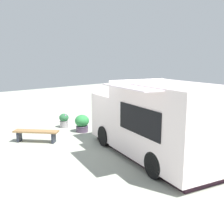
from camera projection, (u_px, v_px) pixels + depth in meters
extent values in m
plane|color=#A7AC9C|center=(124.00, 144.00, 10.34)|extent=(40.00, 40.00, 0.00)
cube|color=white|center=(169.00, 121.00, 8.18)|extent=(4.29, 3.24, 2.28)
cube|color=white|center=(124.00, 115.00, 10.61)|extent=(2.19, 2.48, 1.68)
cube|color=black|center=(115.00, 105.00, 11.25)|extent=(0.56, 1.66, 0.64)
cube|color=black|center=(138.00, 121.00, 7.66)|extent=(2.00, 0.67, 0.80)
cube|color=silver|center=(130.00, 87.00, 7.35)|extent=(2.36, 1.28, 0.03)
cube|color=black|center=(152.00, 152.00, 9.13)|extent=(5.45, 3.25, 0.21)
cylinder|color=black|center=(148.00, 130.00, 10.98)|extent=(0.78, 0.44, 0.75)
cylinder|color=black|center=(104.00, 136.00, 10.11)|extent=(0.78, 0.44, 0.75)
cylinder|color=black|center=(208.00, 154.00, 8.20)|extent=(0.78, 0.44, 0.75)
cylinder|color=black|center=(155.00, 165.00, 7.33)|extent=(0.78, 0.44, 0.75)
ellipsoid|color=navy|center=(137.00, 121.00, 13.94)|extent=(0.57, 0.63, 0.12)
cube|color=navy|center=(133.00, 122.00, 13.81)|extent=(0.21, 0.38, 0.11)
cube|color=navy|center=(137.00, 122.00, 13.72)|extent=(0.21, 0.38, 0.11)
cube|color=#39794D|center=(137.00, 115.00, 13.88)|extent=(0.32, 0.42, 0.49)
sphere|color=#D3B087|center=(137.00, 109.00, 13.81)|extent=(0.20, 0.20, 0.20)
sphere|color=#55271C|center=(137.00, 108.00, 13.81)|extent=(0.21, 0.21, 0.21)
cube|color=#39794D|center=(134.00, 114.00, 13.80)|extent=(0.19, 0.35, 0.27)
cube|color=#39794D|center=(138.00, 115.00, 13.69)|extent=(0.19, 0.35, 0.27)
cylinder|color=tan|center=(134.00, 117.00, 13.61)|extent=(0.32, 0.38, 0.09)
cube|color=#DD6D3B|center=(134.00, 116.00, 13.61)|extent=(0.25, 0.31, 0.02)
cylinder|color=gray|center=(200.00, 124.00, 12.95)|extent=(0.37, 0.37, 0.30)
torus|color=gray|center=(201.00, 121.00, 12.92)|extent=(0.40, 0.40, 0.04)
ellipsoid|color=#407C45|center=(201.00, 118.00, 12.89)|extent=(0.43, 0.43, 0.37)
sphere|color=#E7D355|center=(200.00, 116.00, 13.05)|extent=(0.08, 0.08, 0.08)
sphere|color=yellow|center=(200.00, 116.00, 12.77)|extent=(0.07, 0.07, 0.07)
sphere|color=#EBD054|center=(202.00, 117.00, 12.71)|extent=(0.05, 0.05, 0.05)
sphere|color=yellow|center=(199.00, 116.00, 12.80)|extent=(0.05, 0.05, 0.05)
cylinder|color=gray|center=(64.00, 124.00, 12.91)|extent=(0.39, 0.39, 0.31)
torus|color=gray|center=(64.00, 121.00, 12.88)|extent=(0.41, 0.41, 0.04)
ellipsoid|color=#2E693E|center=(64.00, 118.00, 12.85)|extent=(0.44, 0.44, 0.37)
sphere|color=purple|center=(67.00, 116.00, 12.97)|extent=(0.05, 0.05, 0.05)
sphere|color=purple|center=(61.00, 117.00, 12.72)|extent=(0.05, 0.05, 0.05)
sphere|color=#B139AE|center=(65.00, 116.00, 12.72)|extent=(0.08, 0.08, 0.08)
sphere|color=purple|center=(66.00, 115.00, 12.95)|extent=(0.06, 0.06, 0.06)
cylinder|color=#56435A|center=(82.00, 129.00, 12.12)|extent=(0.53, 0.53, 0.26)
torus|color=#51435A|center=(82.00, 126.00, 12.09)|extent=(0.56, 0.56, 0.04)
ellipsoid|color=#318944|center=(82.00, 121.00, 12.05)|extent=(0.63, 0.63, 0.54)
sphere|color=#D6E835|center=(85.00, 119.00, 12.29)|extent=(0.07, 0.07, 0.07)
sphere|color=yellow|center=(86.00, 117.00, 12.05)|extent=(0.05, 0.05, 0.05)
sphere|color=#EAEE4F|center=(84.00, 117.00, 12.24)|extent=(0.06, 0.06, 0.06)
cube|color=#987145|center=(36.00, 131.00, 10.54)|extent=(1.62, 1.39, 0.06)
cube|color=#272B37|center=(19.00, 136.00, 10.67)|extent=(0.27, 0.32, 0.40)
cube|color=#272B37|center=(54.00, 138.00, 10.50)|extent=(0.27, 0.32, 0.40)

